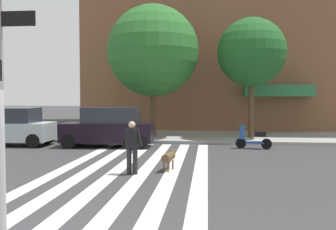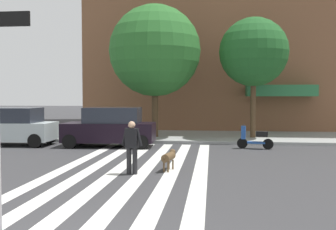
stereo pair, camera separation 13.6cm
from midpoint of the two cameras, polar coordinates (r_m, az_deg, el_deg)
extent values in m
plane|color=#353538|center=(12.90, -5.37, -7.98)|extent=(160.00, 160.00, 0.00)
cube|color=#969997|center=(22.58, -0.46, -3.13)|extent=(80.00, 6.00, 0.15)
cube|color=silver|center=(13.53, -15.05, -7.54)|extent=(0.45, 13.20, 0.01)
cube|color=silver|center=(13.24, -11.38, -7.72)|extent=(0.45, 13.20, 0.01)
cube|color=silver|center=(13.00, -7.55, -7.89)|extent=(0.45, 13.20, 0.01)
cube|color=silver|center=(12.82, -3.60, -8.01)|extent=(0.45, 13.20, 0.01)
cube|color=silver|center=(12.71, 0.45, -8.11)|extent=(0.45, 13.20, 0.01)
cube|color=silver|center=(12.66, 4.55, -8.16)|extent=(0.45, 13.20, 0.01)
cube|color=#2A6F40|center=(25.10, 15.79, 3.47)|extent=(4.20, 1.60, 0.70)
cube|color=black|center=(5.74, -22.29, 13.03)|extent=(0.56, 0.03, 0.20)
cube|color=#B1BFC1|center=(20.52, -23.05, -2.24)|extent=(4.55, 1.98, 0.87)
cube|color=#232833|center=(20.38, -22.64, -0.02)|extent=(2.73, 1.71, 0.72)
cylinder|color=black|center=(19.02, -19.47, -3.64)|extent=(0.67, 0.24, 0.66)
cylinder|color=black|center=(20.58, -17.54, -3.13)|extent=(0.67, 0.24, 0.66)
cube|color=black|center=(18.59, -9.09, -2.52)|extent=(4.34, 1.96, 0.89)
cube|color=#232833|center=(18.49, -8.59, -0.02)|extent=(2.63, 1.68, 0.73)
cylinder|color=black|center=(18.29, -14.74, -3.82)|extent=(0.67, 0.24, 0.66)
cylinder|color=black|center=(19.84, -13.23, -3.29)|extent=(0.67, 0.24, 0.66)
cylinder|color=black|center=(17.52, -4.36, -4.02)|extent=(0.67, 0.24, 0.66)
cylinder|color=black|center=(19.14, -3.66, -3.44)|extent=(0.67, 0.24, 0.66)
cylinder|color=black|center=(18.15, 10.50, -4.11)|extent=(0.49, 0.18, 0.48)
cylinder|color=black|center=(18.10, 14.14, -4.17)|extent=(0.50, 0.22, 0.48)
cube|color=#204995|center=(18.11, 12.48, -3.99)|extent=(0.84, 0.45, 0.08)
cube|color=black|center=(18.06, 13.29, -2.74)|extent=(0.56, 0.38, 0.24)
cube|color=#204995|center=(18.10, 10.67, -2.54)|extent=(0.24, 0.31, 0.60)
cylinder|color=black|center=(18.07, 10.68, -1.43)|extent=(0.12, 0.50, 0.04)
cylinder|color=#4C3823|center=(21.53, -2.39, 1.29)|extent=(0.36, 0.36, 3.38)
sphere|color=#286628|center=(21.67, -2.41, 9.47)|extent=(5.06, 5.06, 5.06)
cylinder|color=#4C3823|center=(21.62, 12.00, 1.56)|extent=(0.29, 0.29, 3.63)
sphere|color=#1E5623|center=(21.75, 12.08, 9.08)|extent=(3.74, 3.74, 3.74)
cylinder|color=black|center=(12.07, -6.09, -6.75)|extent=(0.18, 0.18, 0.82)
cylinder|color=black|center=(11.99, -5.21, -6.81)|extent=(0.18, 0.18, 0.82)
cube|color=black|center=(11.93, -5.67, -3.42)|extent=(0.42, 0.31, 0.60)
cylinder|color=black|center=(12.02, -6.72, -3.23)|extent=(0.24, 0.13, 0.57)
cylinder|color=black|center=(11.84, -4.60, -3.32)|extent=(0.24, 0.13, 0.57)
sphere|color=tan|center=(11.89, -5.68, -1.45)|extent=(0.26, 0.26, 0.22)
cylinder|color=brown|center=(12.51, -0.25, -6.21)|extent=(0.40, 0.77, 0.26)
sphere|color=brown|center=(12.92, 0.36, -5.47)|extent=(0.24, 0.24, 0.20)
cylinder|color=brown|center=(12.06, -0.92, -6.31)|extent=(0.08, 0.24, 0.16)
cylinder|color=brown|center=(12.82, -0.20, -7.30)|extent=(0.07, 0.07, 0.32)
cylinder|color=brown|center=(12.78, 0.41, -7.34)|extent=(0.07, 0.07, 0.32)
cylinder|color=brown|center=(12.34, -0.92, -7.70)|extent=(0.07, 0.07, 0.32)
cylinder|color=brown|center=(12.29, -0.30, -7.74)|extent=(0.07, 0.07, 0.32)
camera|label=1|loc=(0.07, -90.31, -0.02)|focal=41.26mm
camera|label=2|loc=(0.07, 89.69, 0.02)|focal=41.26mm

